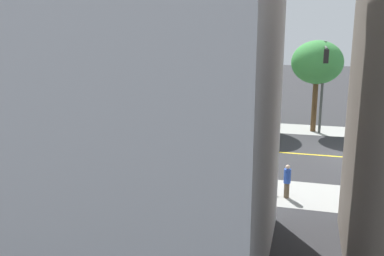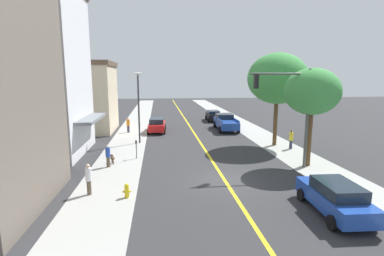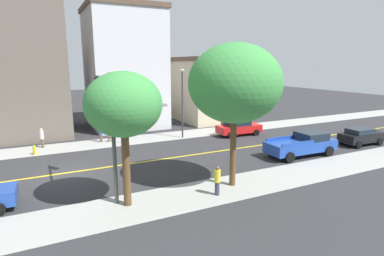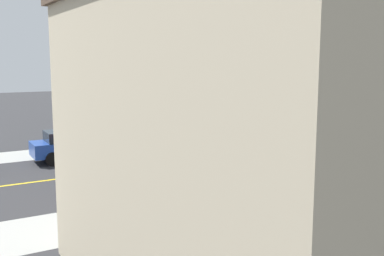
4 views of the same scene
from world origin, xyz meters
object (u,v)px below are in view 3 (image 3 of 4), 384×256
street_tree_left_near (123,105)px  pedestrian_yellow_shirt (217,180)px  traffic_light_mast (108,115)px  street_lamp (182,96)px  fire_hydrant (34,150)px  black_sedan_right_curb (361,136)px  parking_meter (127,134)px  pedestrian_blue_shirt (101,133)px  pedestrian_white_shirt (42,137)px  pedestrian_orange_shirt (222,121)px  red_sedan_left_curb (239,127)px  street_tree_right_corner (235,84)px  blue_pickup_truck (302,144)px  small_dog (111,137)px

street_tree_left_near → pedestrian_yellow_shirt: street_tree_left_near is taller
traffic_light_mast → street_lamp: (-10.72, 9.24, -0.39)m
fire_hydrant → black_sedan_right_curb: 28.02m
parking_meter → black_sedan_right_curb: black_sedan_right_curb is taller
pedestrian_blue_shirt → pedestrian_white_shirt: 4.95m
pedestrian_orange_shirt → pedestrian_yellow_shirt: bearing=-179.7°
red_sedan_left_curb → pedestrian_orange_shirt: (-3.24, 0.05, 0.05)m
fire_hydrant → pedestrian_yellow_shirt: 16.09m
pedestrian_yellow_shirt → pedestrian_orange_shirt: 17.74m
traffic_light_mast → pedestrian_white_shirt: bearing=14.5°
pedestrian_yellow_shirt → street_tree_right_corner: bearing=31.9°
traffic_light_mast → pedestrian_white_shirt: 13.55m
street_tree_right_corner → traffic_light_mast: street_tree_right_corner is taller
street_lamp → pedestrian_white_shirt: size_ratio=3.91×
red_sedan_left_curb → pedestrian_orange_shirt: 3.24m
fire_hydrant → pedestrian_white_shirt: size_ratio=0.45×
parking_meter → blue_pickup_truck: 15.08m
traffic_light_mast → red_sedan_left_curb: 17.71m
pedestrian_orange_shirt → pedestrian_blue_shirt: bearing=122.4°
parking_meter → blue_pickup_truck: (9.70, 11.54, -0.02)m
black_sedan_right_curb → small_dog: bearing=152.6°
pedestrian_yellow_shirt → fire_hydrant: bearing=127.9°
street_tree_right_corner → pedestrian_orange_shirt: bearing=150.5°
black_sedan_right_curb → pedestrian_yellow_shirt: pedestrian_yellow_shirt is taller
fire_hydrant → pedestrian_blue_shirt: pedestrian_blue_shirt is taller
street_tree_left_near → pedestrian_blue_shirt: (-14.08, 1.22, -4.37)m
red_sedan_left_curb → pedestrian_white_shirt: size_ratio=2.70×
street_tree_left_near → traffic_light_mast: 1.84m
traffic_light_mast → pedestrian_blue_shirt: traffic_light_mast is taller
pedestrian_white_shirt → parking_meter: bearing=-135.1°
street_tree_left_near → black_sedan_right_curb: size_ratio=1.65×
parking_meter → pedestrian_blue_shirt: size_ratio=0.91×
fire_hydrant → street_tree_right_corner: bearing=40.9°
street_tree_right_corner → fire_hydrant: street_tree_right_corner is taller
street_tree_right_corner → pedestrian_yellow_shirt: size_ratio=4.98×
street_tree_right_corner → pedestrian_white_shirt: bearing=-145.0°
fire_hydrant → pedestrian_white_shirt: 2.21m
pedestrian_white_shirt → pedestrian_orange_shirt: pedestrian_white_shirt is taller
parking_meter → pedestrian_yellow_shirt: pedestrian_yellow_shirt is taller
traffic_light_mast → street_tree_right_corner: bearing=-104.5°
traffic_light_mast → black_sedan_right_curb: (-1.07, 22.45, -3.70)m
street_tree_left_near → pedestrian_yellow_shirt: bearing=78.4°
pedestrian_white_shirt → pedestrian_blue_shirt: bearing=-121.2°
fire_hydrant → traffic_light_mast: 12.02m
street_tree_left_near → pedestrian_orange_shirt: street_tree_left_near is taller
street_tree_left_near → street_lamp: (-12.35, 8.78, -1.11)m
traffic_light_mast → red_sedan_left_curb: (-9.08, 14.75, -3.67)m
street_tree_right_corner → pedestrian_blue_shirt: bearing=-160.1°
black_sedan_right_curb → small_dog: 22.83m
blue_pickup_truck → pedestrian_white_shirt: bearing=149.4°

